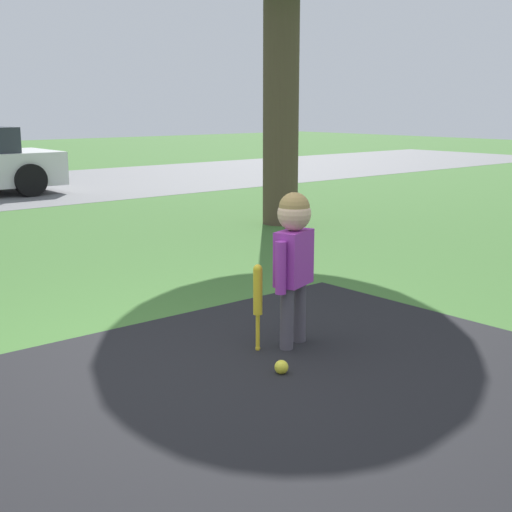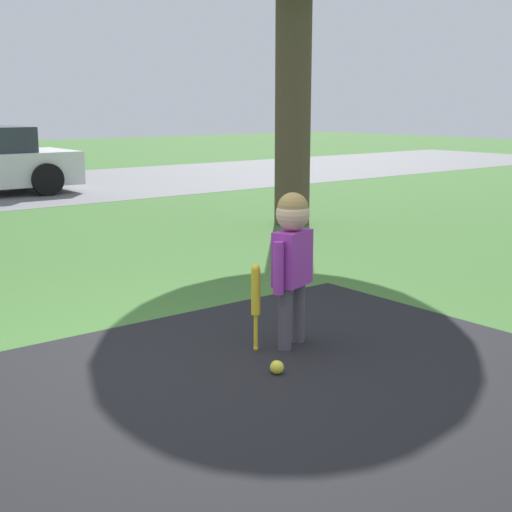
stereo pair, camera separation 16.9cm
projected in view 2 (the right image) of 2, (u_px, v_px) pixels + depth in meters
ground_plane at (165, 371)px, 4.53m from camera, size 60.00×60.00×0.00m
child at (292, 248)px, 4.85m from camera, size 0.42×0.25×1.08m
baseball_bat at (256, 295)px, 4.82m from camera, size 0.06×0.06×0.61m
sports_ball at (277, 367)px, 4.46m from camera, size 0.09×0.09×0.09m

